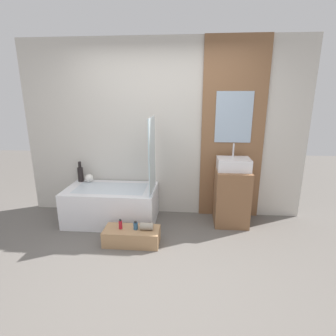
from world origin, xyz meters
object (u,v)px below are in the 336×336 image
at_px(bottle_soap_primary, 120,224).
at_px(vase_tall_dark, 80,173).
at_px(wooden_step_bench, 132,236).
at_px(bathtub, 112,204).
at_px(vase_round_light, 89,178).
at_px(sink, 234,164).
at_px(bottle_soap_secondary, 136,226).

bearing_deg(bottle_soap_primary, vase_tall_dark, 134.28).
distance_m(wooden_step_bench, vase_tall_dark, 1.41).
bearing_deg(bathtub, vase_tall_dark, 154.05).
distance_m(vase_tall_dark, bottle_soap_primary, 1.26).
bearing_deg(bottle_soap_primary, bathtub, 115.66).
bearing_deg(vase_round_light, vase_tall_dark, 171.67).
bearing_deg(sink, vase_tall_dark, 175.71).
height_order(wooden_step_bench, vase_tall_dark, vase_tall_dark).
bearing_deg(vase_round_light, bottle_soap_secondary, -43.41).
distance_m(sink, bottle_soap_secondary, 1.57).
distance_m(wooden_step_bench, vase_round_light, 1.28).
distance_m(sink, vase_tall_dark, 2.31).
xyz_separation_m(bathtub, bottle_soap_primary, (0.28, -0.59, -0.00)).
bearing_deg(bottle_soap_secondary, wooden_step_bench, -180.00).
relative_size(wooden_step_bench, bottle_soap_primary, 5.52).
relative_size(sink, bottle_soap_secondary, 4.27).
relative_size(vase_round_light, bottle_soap_primary, 1.00).
bearing_deg(bottle_soap_secondary, bathtub, 128.80).
bearing_deg(sink, bathtub, -176.75).
distance_m(vase_round_light, bottle_soap_primary, 1.14).
height_order(bathtub, wooden_step_bench, bathtub).
bearing_deg(bottle_soap_primary, bottle_soap_secondary, 0.00).
bearing_deg(sink, wooden_step_bench, -152.36).
height_order(vase_round_light, bottle_soap_secondary, vase_round_light).
xyz_separation_m(sink, vase_round_light, (-2.15, 0.15, -0.31)).
xyz_separation_m(wooden_step_bench, vase_tall_dark, (-0.98, 0.86, 0.54)).
distance_m(wooden_step_bench, sink, 1.68).
bearing_deg(wooden_step_bench, sink, 27.64).
height_order(wooden_step_bench, sink, sink).
bearing_deg(sink, bottle_soap_primary, -154.65).
distance_m(vase_round_light, bottle_soap_secondary, 1.27).
bearing_deg(bathtub, vase_round_light, 148.88).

